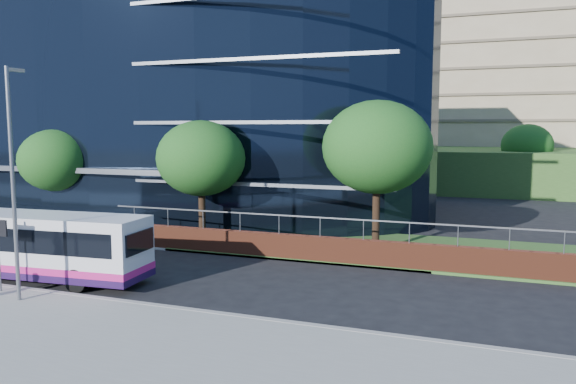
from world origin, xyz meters
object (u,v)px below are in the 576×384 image
at_px(streetlight_east, 13,177).
at_px(city_bus, 31,245).
at_px(tree_far_b, 56,160).
at_px(tree_dist_e, 527,145).
at_px(tree_far_c, 201,158).
at_px(tree_far_d, 377,147).

height_order(streetlight_east, city_bus, streetlight_east).
xyz_separation_m(tree_far_b, tree_dist_e, (27.00, 30.50, 0.33)).
distance_m(tree_far_b, tree_far_c, 10.02).
distance_m(tree_far_c, tree_far_d, 9.08).
bearing_deg(tree_far_c, tree_far_d, 6.34).
bearing_deg(tree_far_c, tree_far_b, 177.14).
bearing_deg(city_bus, tree_far_c, 66.56).
relative_size(streetlight_east, city_bus, 0.79).
bearing_deg(tree_far_c, city_bus, -109.02).
bearing_deg(tree_dist_e, streetlight_east, -113.11).
bearing_deg(tree_far_c, streetlight_east, -95.11).
relative_size(tree_far_b, city_bus, 0.60).
relative_size(tree_far_c, tree_far_d, 0.87).
bearing_deg(streetlight_east, tree_dist_e, 66.89).
bearing_deg(tree_far_d, tree_far_b, -178.49).
bearing_deg(tree_far_b, city_bus, -52.28).
bearing_deg(streetlight_east, tree_far_b, 127.63).
bearing_deg(tree_far_b, streetlight_east, -52.37).
xyz_separation_m(tree_far_d, city_bus, (-11.96, -9.60, -3.75)).
xyz_separation_m(tree_far_b, streetlight_east, (9.00, -11.67, 0.23)).
relative_size(tree_far_c, city_bus, 0.64).
relative_size(tree_far_b, tree_dist_e, 0.93).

